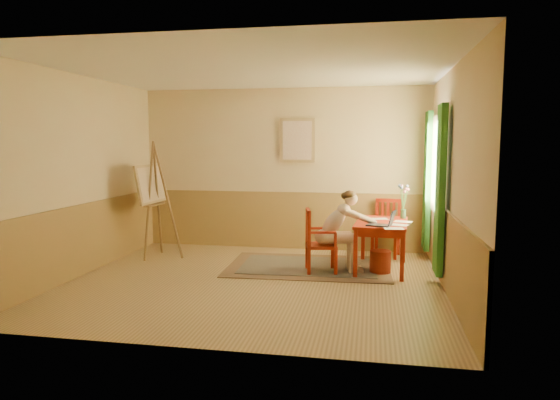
% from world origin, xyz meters
% --- Properties ---
extents(room, '(5.04, 4.54, 2.84)m').
position_xyz_m(room, '(0.00, 0.00, 1.40)').
color(room, tan).
rests_on(room, ground).
extents(wainscot, '(5.00, 4.50, 1.00)m').
position_xyz_m(wainscot, '(0.00, 0.80, 0.50)').
color(wainscot, '#A98344').
rests_on(wainscot, room).
extents(window, '(0.12, 2.01, 2.20)m').
position_xyz_m(window, '(2.42, 1.10, 1.35)').
color(window, white).
rests_on(window, room).
extents(wall_portrait, '(0.60, 0.05, 0.76)m').
position_xyz_m(wall_portrait, '(0.25, 2.20, 1.90)').
color(wall_portrait, tan).
rests_on(wall_portrait, room).
extents(rug, '(2.46, 1.70, 0.02)m').
position_xyz_m(rug, '(0.61, 0.94, 0.01)').
color(rug, '#8C7251').
rests_on(rug, room).
extents(table, '(0.81, 1.25, 0.72)m').
position_xyz_m(table, '(1.68, 0.95, 0.63)').
color(table, '#B7290F').
rests_on(table, room).
extents(chair_left, '(0.50, 0.48, 0.92)m').
position_xyz_m(chair_left, '(0.79, 0.63, 0.46)').
color(chair_left, '#B7290F').
rests_on(chair_left, room).
extents(chair_back, '(0.48, 0.50, 0.94)m').
position_xyz_m(chair_back, '(1.78, 1.92, 0.47)').
color(chair_back, '#B7290F').
rests_on(chair_back, room).
extents(figure, '(0.91, 0.48, 1.19)m').
position_xyz_m(figure, '(1.09, 0.69, 0.66)').
color(figure, beige).
rests_on(figure, room).
extents(laptop, '(0.42, 0.31, 0.23)m').
position_xyz_m(laptop, '(1.69, 0.54, 0.77)').
color(laptop, '#1E2338').
rests_on(laptop, table).
extents(papers, '(0.63, 1.06, 0.00)m').
position_xyz_m(papers, '(1.84, 0.80, 0.72)').
color(papers, white).
rests_on(papers, table).
extents(vase, '(0.18, 0.26, 0.52)m').
position_xyz_m(vase, '(2.00, 1.33, 0.96)').
color(vase, '#3F724C').
rests_on(vase, table).
extents(wastebasket, '(0.38, 0.38, 0.32)m').
position_xyz_m(wastebasket, '(1.67, 0.78, 0.16)').
color(wastebasket, '#A23117').
rests_on(wastebasket, room).
extents(easel, '(0.64, 0.84, 1.89)m').
position_xyz_m(easel, '(-1.96, 1.17, 1.12)').
color(easel, olive).
rests_on(easel, room).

